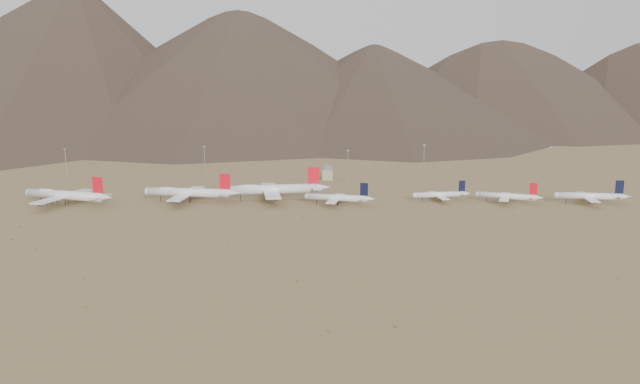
{
  "coord_description": "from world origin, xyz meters",
  "views": [
    {
      "loc": [
        23.03,
        -360.79,
        82.3
      ],
      "look_at": [
        23.96,
        30.0,
        7.43
      ],
      "focal_mm": 35.0,
      "sensor_mm": 36.0,
      "label": 1
    }
  ],
  "objects_px": {
    "narrowbody_b": "(441,195)",
    "control_tower": "(327,173)",
    "narrowbody_a": "(338,198)",
    "widebody_west": "(65,195)",
    "widebody_centre": "(189,192)",
    "widebody_east": "(273,189)"
  },
  "relations": [
    {
      "from": "narrowbody_b",
      "to": "control_tower",
      "type": "bearing_deg",
      "value": 122.46
    },
    {
      "from": "narrowbody_a",
      "to": "narrowbody_b",
      "type": "xyz_separation_m",
      "value": [
        67.32,
        13.49,
        -0.61
      ]
    },
    {
      "from": "narrowbody_a",
      "to": "widebody_west",
      "type": "bearing_deg",
      "value": -166.65
    },
    {
      "from": "widebody_centre",
      "to": "widebody_east",
      "type": "relative_size",
      "value": 0.9
    },
    {
      "from": "widebody_west",
      "to": "narrowbody_a",
      "type": "distance_m",
      "value": 172.28
    },
    {
      "from": "widebody_west",
      "to": "narrowbody_b",
      "type": "relative_size",
      "value": 1.59
    },
    {
      "from": "widebody_west",
      "to": "widebody_east",
      "type": "xyz_separation_m",
      "value": [
        129.71,
        16.26,
        0.67
      ]
    },
    {
      "from": "widebody_east",
      "to": "narrowbody_b",
      "type": "height_order",
      "value": "widebody_east"
    },
    {
      "from": "widebody_east",
      "to": "widebody_centre",
      "type": "bearing_deg",
      "value": 179.42
    },
    {
      "from": "widebody_west",
      "to": "widebody_east",
      "type": "bearing_deg",
      "value": 24.82
    },
    {
      "from": "narrowbody_b",
      "to": "widebody_centre",
      "type": "bearing_deg",
      "value": 172.36
    },
    {
      "from": "widebody_centre",
      "to": "narrowbody_a",
      "type": "height_order",
      "value": "widebody_centre"
    },
    {
      "from": "widebody_centre",
      "to": "widebody_east",
      "type": "xyz_separation_m",
      "value": [
        53.87,
        7.19,
        0.74
      ]
    },
    {
      "from": "widebody_centre",
      "to": "widebody_east",
      "type": "bearing_deg",
      "value": 15.22
    },
    {
      "from": "widebody_west",
      "to": "narrowbody_b",
      "type": "height_order",
      "value": "widebody_west"
    },
    {
      "from": "widebody_centre",
      "to": "narrowbody_a",
      "type": "relative_size",
      "value": 1.43
    },
    {
      "from": "widebody_east",
      "to": "narrowbody_b",
      "type": "xyz_separation_m",
      "value": [
        109.87,
        -3.07,
        -3.06
      ]
    },
    {
      "from": "widebody_west",
      "to": "widebody_east",
      "type": "relative_size",
      "value": 0.88
    },
    {
      "from": "widebody_centre",
      "to": "widebody_east",
      "type": "height_order",
      "value": "widebody_east"
    },
    {
      "from": "narrowbody_a",
      "to": "narrowbody_b",
      "type": "relative_size",
      "value": 1.13
    },
    {
      "from": "widebody_west",
      "to": "control_tower",
      "type": "bearing_deg",
      "value": 47.49
    },
    {
      "from": "narrowbody_b",
      "to": "narrowbody_a",
      "type": "bearing_deg",
      "value": -177.74
    }
  ]
}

